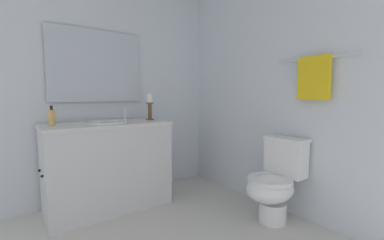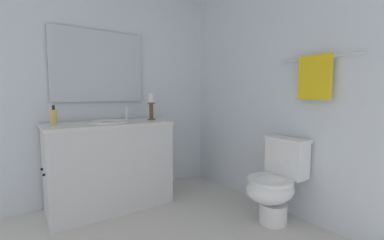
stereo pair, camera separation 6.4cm
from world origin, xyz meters
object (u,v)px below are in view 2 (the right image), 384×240
Objects in this scene: sink_basin at (109,126)px; towel_bar at (317,58)px; toilet at (275,182)px; towel_near_vanity at (315,78)px; soap_bottle at (54,117)px; mirror at (99,66)px; vanity_cabinet at (110,165)px; candle_holder_tall at (151,106)px.

towel_bar is (1.37, 1.33, 0.62)m from sink_basin.
toilet is 2.04× the size of towel_near_vanity.
toilet is (1.16, 1.10, -0.46)m from sink_basin.
toilet is 1.06× the size of towel_bar.
soap_bottle is 2.34m from towel_bar.
mirror is at bearing -179.80° from sink_basin.
vanity_cabinet is at bearing 84.91° from soap_bottle.
towel_near_vanity reaches higher than soap_bottle.
soap_bottle is at bearing -128.32° from towel_near_vanity.
soap_bottle reaches higher than sink_basin.
sink_basin is at bearing -88.44° from candle_holder_tall.
towel_bar is 0.17m from towel_near_vanity.
candle_holder_tall is at bearing -148.31° from towel_bar.
candle_holder_tall is (-0.01, 0.48, 0.58)m from vanity_cabinet.
candle_holder_tall is at bearing -151.81° from toilet.
candle_holder_tall is 1.63m from towel_near_vanity.
towel_bar is (0.20, 0.22, 1.08)m from toilet.
towel_bar reaches higher than candle_holder_tall.
towel_near_vanity is (0.20, 0.20, 0.91)m from toilet.
soap_bottle is (-0.04, -0.47, 0.11)m from sink_basin.
sink_basin is 1.95m from towel_near_vanity.
towel_bar is (1.37, 1.33, 1.01)m from vanity_cabinet.
towel_bar reaches higher than sink_basin.
sink_basin is 0.67m from mirror.
soap_bottle reaches higher than toilet.
sink_basin is 0.51m from candle_holder_tall.
toilet is at bearing -135.11° from towel_near_vanity.
mirror is at bearing -141.51° from towel_near_vanity.
mirror is 1.28× the size of toilet.
vanity_cabinet is at bearing -90.00° from sink_basin.
sink_basin is at bearing -136.46° from toilet.
mirror reaches higher than sink_basin.
towel_near_vanity is (1.38, 0.83, 0.26)m from candle_holder_tall.
vanity_cabinet is at bearing -136.44° from toilet.
sink_basin is 0.57× the size of towel_bar.
toilet is 1.12m from towel_bar.
towel_near_vanity is (1.41, 1.78, 0.34)m from soap_bottle.
towel_near_vanity is at bearing 43.74° from sink_basin.
vanity_cabinet is at bearing -136.23° from towel_near_vanity.
towel_bar is (1.38, 0.85, 0.42)m from candle_holder_tall.
towel_bar is at bearing 47.31° from toilet.
soap_bottle is 2.30m from towel_near_vanity.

